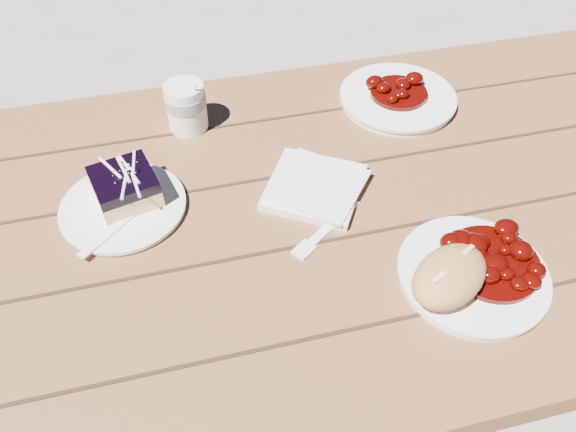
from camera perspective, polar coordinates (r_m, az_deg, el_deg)
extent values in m
plane|color=gray|center=(1.55, -2.44, -19.17)|extent=(60.00, 60.00, 0.00)
cube|color=brown|center=(0.93, -3.85, -1.10)|extent=(2.00, 0.80, 0.05)
cube|color=brown|center=(1.72, 24.68, 3.75)|extent=(0.07, 0.07, 0.70)
cube|color=brown|center=(1.60, -7.93, 9.13)|extent=(1.80, 0.25, 0.04)
cube|color=brown|center=(1.96, 16.69, 7.01)|extent=(0.06, 0.06, 0.42)
cylinder|color=white|center=(0.87, 18.20, -5.73)|extent=(0.21, 0.21, 0.02)
ellipsoid|color=#C1854A|center=(0.80, 16.05, -5.93)|extent=(0.15, 0.14, 0.07)
cylinder|color=white|center=(0.96, -16.39, 0.85)|extent=(0.20, 0.20, 0.01)
cube|color=#E8C47E|center=(0.95, -16.10, 2.46)|extent=(0.12, 0.12, 0.03)
cube|color=black|center=(0.93, -16.42, 3.56)|extent=(0.12, 0.12, 0.02)
cylinder|color=white|center=(1.07, -10.29, 10.85)|extent=(0.07, 0.07, 0.09)
cube|color=white|center=(0.95, 2.68, 2.94)|extent=(0.21, 0.21, 0.01)
cylinder|color=white|center=(1.16, 11.07, 11.64)|extent=(0.22, 0.22, 0.02)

